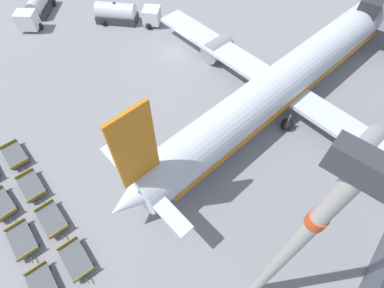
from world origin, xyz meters
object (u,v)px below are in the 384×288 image
Objects in this scene: baggage_dolly_row_near_col_c at (22,240)px; baggage_dolly_row_mid_a_col_a at (15,155)px; baggage_dolly_row_mid_a_col_d at (76,259)px; baggage_dolly_row_mid_a_col_b at (31,186)px; fuel_tanker_secondary at (124,14)px; baggage_dolly_row_near_col_d at (43,286)px; baggage_dolly_row_mid_a_col_c at (52,219)px; airplane at (290,77)px; baggage_dolly_row_near_col_b at (1,204)px; fuel_tanker_primary at (37,8)px; apron_light_mast at (287,253)px.

baggage_dolly_row_near_col_c is 9.19m from baggage_dolly_row_mid_a_col_a.
baggage_dolly_row_mid_a_col_b is at bearing 170.08° from baggage_dolly_row_mid_a_col_d.
baggage_dolly_row_near_col_d is (21.50, -28.60, -0.77)m from fuel_tanker_secondary.
baggage_dolly_row_near_col_d is 9.29m from baggage_dolly_row_mid_a_col_b.
baggage_dolly_row_mid_a_col_c is at bearing -10.90° from baggage_dolly_row_mid_a_col_a.
baggage_dolly_row_mid_a_col_a is at bearing -123.70° from airplane.
baggage_dolly_row_near_col_b is at bearing -100.05° from baggage_dolly_row_mid_a_col_b.
baggage_dolly_row_near_col_d is at bearing -33.52° from fuel_tanker_primary.
fuel_tanker_primary is 2.08× the size of baggage_dolly_row_near_col_d.
fuel_tanker_primary is at bearing 146.48° from baggage_dolly_row_near_col_d.
baggage_dolly_row_mid_a_col_a is 1.00× the size of baggage_dolly_row_mid_a_col_c.
baggage_dolly_row_mid_a_col_b is (-3.82, 3.38, 0.00)m from baggage_dolly_row_near_col_c.
apron_light_mast is (12.20, 7.15, 10.19)m from baggage_dolly_row_mid_a_col_d.
baggage_dolly_row_mid_a_col_c is at bearing 169.71° from baggage_dolly_row_mid_a_col_d.
baggage_dolly_row_mid_a_col_d is at bearing -29.63° from fuel_tanker_primary.
airplane reaches higher than baggage_dolly_row_mid_a_col_c.
baggage_dolly_row_near_col_d is at bearing -53.06° from fuel_tanker_secondary.
baggage_dolly_row_mid_a_col_c is (4.23, -0.71, 0.00)m from baggage_dolly_row_mid_a_col_b.
airplane is 37.55m from fuel_tanker_primary.
baggage_dolly_row_near_col_d is 1.00× the size of baggage_dolly_row_mid_a_col_d.
fuel_tanker_primary is (-36.54, -8.49, -1.76)m from airplane.
fuel_tanker_secondary is 2.30× the size of baggage_dolly_row_mid_a_col_c.
airplane is at bearing 56.30° from baggage_dolly_row_mid_a_col_a.
baggage_dolly_row_near_col_c is 5.10m from baggage_dolly_row_mid_a_col_d.
fuel_tanker_secondary is 30.51m from baggage_dolly_row_mid_a_col_c.
baggage_dolly_row_near_col_c is at bearing -58.23° from fuel_tanker_secondary.
apron_light_mast is at bearing 21.64° from baggage_dolly_row_near_col_b.
apron_light_mast reaches higher than airplane.
fuel_tanker_primary is 2.08× the size of baggage_dolly_row_mid_a_col_a.
airplane is 2.46× the size of apron_light_mast.
fuel_tanker_primary is at bearing 144.72° from baggage_dolly_row_mid_a_col_b.
baggage_dolly_row_near_col_d is at bearing -27.88° from baggage_dolly_row_mid_a_col_b.
baggage_dolly_row_mid_a_col_b is at bearing -164.78° from apron_light_mast.
apron_light_mast is at bearing -66.92° from airplane.
baggage_dolly_row_mid_a_col_b is 0.21× the size of apron_light_mast.
airplane is 28.56m from baggage_dolly_row_mid_a_col_b.
baggage_dolly_row_mid_a_col_d is at bearing -10.69° from baggage_dolly_row_mid_a_col_a.
fuel_tanker_primary is at bearing -147.37° from fuel_tanker_secondary.
apron_light_mast reaches higher than fuel_tanker_primary.
airplane reaches higher than baggage_dolly_row_mid_a_col_d.
baggage_dolly_row_mid_a_col_a is at bearing -39.10° from fuel_tanker_primary.
baggage_dolly_row_mid_a_col_a is (-16.52, -24.77, -2.48)m from airplane.
baggage_dolly_row_near_col_b is at bearing -158.36° from apron_light_mast.
baggage_dolly_row_near_col_d is at bearing -12.35° from baggage_dolly_row_near_col_c.
baggage_dolly_row_mid_a_col_d is at bearing 82.86° from baggage_dolly_row_near_col_d.
baggage_dolly_row_near_col_c is at bearing -106.11° from airplane.
baggage_dolly_row_near_col_c is 1.00× the size of baggage_dolly_row_mid_a_col_a.
baggage_dolly_row_near_col_c is (28.14, -20.58, -0.73)m from fuel_tanker_primary.
apron_light_mast is at bearing 38.51° from baggage_dolly_row_near_col_d.
baggage_dolly_row_near_col_d is at bearing -97.14° from baggage_dolly_row_mid_a_col_d.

